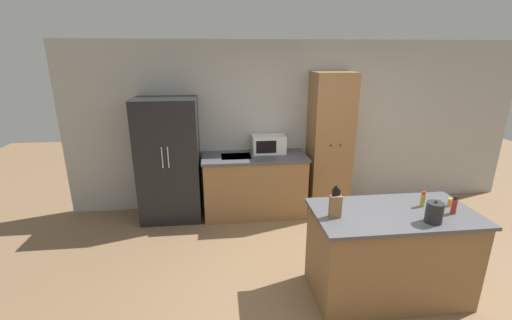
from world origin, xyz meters
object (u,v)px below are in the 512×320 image
object	(u,v)px
microwave	(269,144)
spice_bottle_green_herb	(423,199)
spice_bottle_amber_oil	(437,207)
knife_block	(335,206)
spice_bottle_short_red	(454,205)
kettle	(434,213)
pantry_cabinet	(329,143)
spice_bottle_tall_dark	(450,202)
refrigerator	(169,160)

from	to	relation	value
microwave	spice_bottle_green_herb	size ratio (longest dim) A/B	3.20
spice_bottle_amber_oil	spice_bottle_green_herb	bearing A→B (deg)	107.60
knife_block	spice_bottle_short_red	xyz separation A→B (m)	(1.16, -0.06, -0.03)
microwave	spice_bottle_green_herb	bearing A→B (deg)	-59.00
spice_bottle_short_red	spice_bottle_amber_oil	xyz separation A→B (m)	(-0.16, 0.03, -0.02)
kettle	spice_bottle_green_herb	bearing A→B (deg)	73.70
spice_bottle_amber_oil	spice_bottle_green_herb	world-z (taller)	spice_bottle_green_herb
pantry_cabinet	knife_block	world-z (taller)	pantry_cabinet
kettle	microwave	bearing A→B (deg)	115.57
kettle	knife_block	bearing A→B (deg)	166.76
knife_block	kettle	distance (m)	0.88
spice_bottle_tall_dark	knife_block	bearing A→B (deg)	-175.32
pantry_cabinet	refrigerator	bearing A→B (deg)	-178.70
knife_block	spice_bottle_short_red	world-z (taller)	knife_block
microwave	knife_block	size ratio (longest dim) A/B	1.59
spice_bottle_short_red	spice_bottle_green_herb	bearing A→B (deg)	137.86
refrigerator	kettle	world-z (taller)	refrigerator
spice_bottle_short_red	spice_bottle_green_herb	distance (m)	0.28
refrigerator	knife_block	bearing A→B (deg)	-49.32
microwave	refrigerator	bearing A→B (deg)	-174.95
spice_bottle_green_herb	spice_bottle_short_red	bearing A→B (deg)	-42.14
microwave	knife_block	bearing A→B (deg)	-82.36
spice_bottle_short_red	kettle	world-z (taller)	kettle
refrigerator	spice_bottle_tall_dark	world-z (taller)	refrigerator
refrigerator	spice_bottle_amber_oil	size ratio (longest dim) A/B	14.08
spice_bottle_short_red	knife_block	bearing A→B (deg)	177.25
spice_bottle_tall_dark	spice_bottle_short_red	world-z (taller)	spice_bottle_short_red
microwave	spice_bottle_amber_oil	xyz separation A→B (m)	(1.30, -2.24, -0.08)
pantry_cabinet	spice_bottle_short_red	bearing A→B (deg)	-76.74
pantry_cabinet	spice_bottle_green_herb	world-z (taller)	pantry_cabinet
knife_block	spice_bottle_amber_oil	distance (m)	1.01
knife_block	kettle	size ratio (longest dim) A/B	1.46
knife_block	pantry_cabinet	bearing A→B (deg)	73.25
microwave	pantry_cabinet	bearing A→B (deg)	-4.65
spice_bottle_tall_dark	refrigerator	bearing A→B (deg)	146.72
spice_bottle_green_herb	spice_bottle_tall_dark	bearing A→B (deg)	-5.94
spice_bottle_green_herb	microwave	bearing A→B (deg)	121.00
refrigerator	pantry_cabinet	world-z (taller)	pantry_cabinet
spice_bottle_short_red	kettle	bearing A→B (deg)	-154.08
spice_bottle_tall_dark	spice_bottle_short_red	distance (m)	0.18
pantry_cabinet	spice_bottle_amber_oil	bearing A→B (deg)	-80.51
microwave	knife_block	world-z (taller)	knife_block
refrigerator	spice_bottle_short_red	size ratio (longest dim) A/B	10.14
knife_block	spice_bottle_short_red	bearing A→B (deg)	-2.75
knife_block	kettle	bearing A→B (deg)	-13.24
microwave	spice_bottle_tall_dark	xyz separation A→B (m)	(1.53, -2.11, -0.10)
spice_bottle_tall_dark	pantry_cabinet	bearing A→B (deg)	106.05
refrigerator	spice_bottle_tall_dark	bearing A→B (deg)	-33.28
microwave	spice_bottle_amber_oil	distance (m)	2.59
spice_bottle_green_herb	kettle	xyz separation A→B (m)	(-0.10, -0.33, 0.02)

